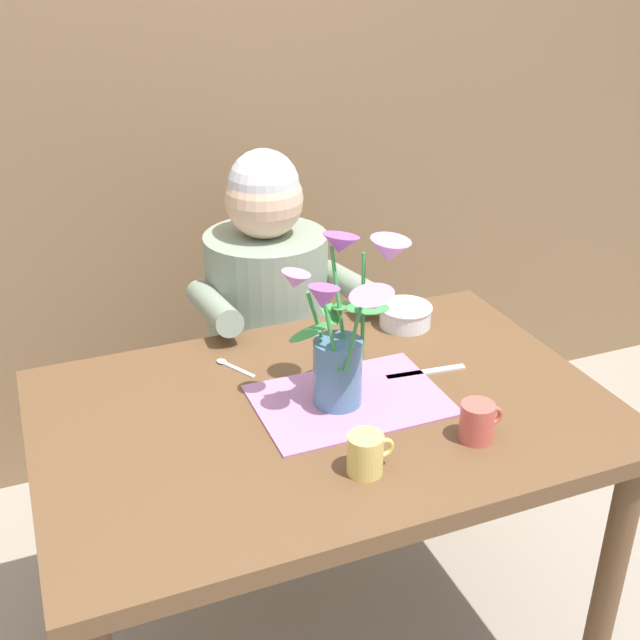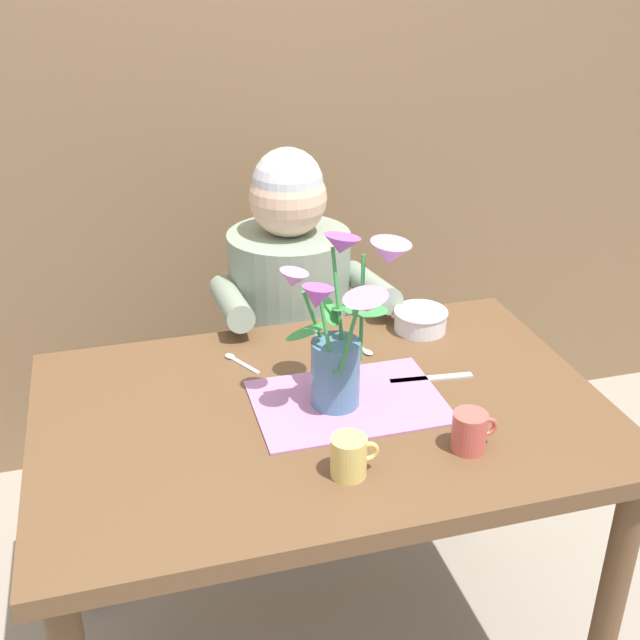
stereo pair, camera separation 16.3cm
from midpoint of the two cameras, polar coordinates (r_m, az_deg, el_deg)
name	(u,v)px [view 2 (the right image)]	position (r m, az deg, el deg)	size (l,w,h in m)	color
wood_panel_backdrop	(227,76)	(2.46, -4.76, 17.11)	(4.00, 0.10, 2.50)	brown
dining_table	(322,444)	(1.73, 2.91, -9.03)	(1.20, 0.80, 0.74)	brown
seated_person	(291,343)	(2.30, -0.08, -1.72)	(0.45, 0.47, 1.14)	#4C4C56
striped_placemat	(348,402)	(1.69, 4.81, -5.98)	(0.40, 0.28, 0.01)	#B275A3
flower_vase	(342,333)	(1.60, 4.51, -1.00)	(0.29, 0.25, 0.36)	teal
ceramic_bowl	(420,319)	(2.00, 9.59, 0.01)	(0.14, 0.14, 0.06)	white
dinner_knife	(431,378)	(1.80, 10.62, -4.23)	(0.19, 0.02, 0.01)	silver
coffee_cup	(349,456)	(1.47, 5.36, -9.88)	(0.09, 0.07, 0.08)	#E5C666
tea_cup	(470,431)	(1.57, 13.74, -7.90)	(0.09, 0.07, 0.08)	#CC564C
spoon_0	(362,348)	(1.90, 5.50, -2.11)	(0.05, 0.12, 0.01)	silver
spoon_1	(237,360)	(1.84, -3.51, -2.99)	(0.07, 0.11, 0.01)	silver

